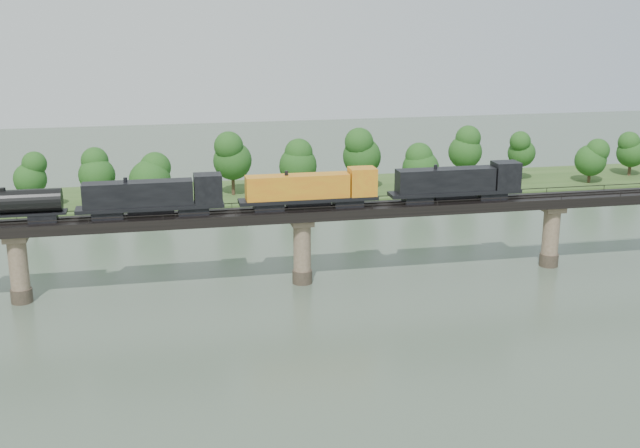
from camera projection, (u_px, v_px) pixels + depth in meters
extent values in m
plane|color=#3C4B3B|center=(350.00, 369.00, 91.91)|extent=(400.00, 400.00, 0.00)
cube|color=#2F4B1E|center=(256.00, 195.00, 171.95)|extent=(300.00, 24.00, 1.60)
cylinder|color=#473A2D|center=(22.00, 295.00, 112.19)|extent=(3.00, 3.00, 2.00)
cylinder|color=#8A725A|center=(18.00, 265.00, 110.99)|extent=(2.60, 2.60, 9.00)
cube|color=#8A725A|center=(16.00, 237.00, 109.93)|extent=(3.20, 3.20, 1.00)
cylinder|color=#473A2D|center=(302.00, 276.00, 119.97)|extent=(3.00, 3.00, 2.00)
cylinder|color=#8A725A|center=(302.00, 248.00, 118.77)|extent=(2.60, 2.60, 9.00)
cube|color=#8A725A|center=(302.00, 222.00, 117.71)|extent=(3.20, 3.20, 1.00)
cylinder|color=#473A2D|center=(549.00, 260.00, 127.75)|extent=(3.00, 3.00, 2.00)
cylinder|color=#8A725A|center=(551.00, 233.00, 126.55)|extent=(2.60, 2.60, 9.00)
cube|color=#8A725A|center=(553.00, 208.00, 125.48)|extent=(3.20, 3.20, 1.00)
cube|color=black|center=(302.00, 213.00, 117.37)|extent=(220.00, 5.00, 1.50)
cube|color=black|center=(303.00, 209.00, 116.44)|extent=(220.00, 0.12, 0.16)
cube|color=black|center=(301.00, 207.00, 117.86)|extent=(220.00, 0.12, 0.16)
cube|color=black|center=(305.00, 208.00, 114.72)|extent=(220.00, 0.10, 0.10)
cube|color=black|center=(299.00, 200.00, 119.25)|extent=(220.00, 0.10, 0.10)
cube|color=black|center=(305.00, 210.00, 114.81)|extent=(0.08, 0.08, 0.70)
cube|color=black|center=(299.00, 202.00, 119.35)|extent=(0.08, 0.08, 0.70)
cylinder|color=#382619|center=(32.00, 203.00, 154.43)|extent=(0.70, 0.70, 3.51)
sphere|color=#164213|center=(30.00, 179.00, 153.18)|extent=(6.31, 6.31, 6.31)
sphere|color=#164213|center=(29.00, 164.00, 152.40)|extent=(4.73, 4.73, 4.73)
cylinder|color=#382619|center=(98.00, 197.00, 159.20)|extent=(0.70, 0.70, 3.34)
sphere|color=#164213|center=(97.00, 175.00, 158.01)|extent=(7.18, 7.18, 7.18)
sphere|color=#164213|center=(96.00, 161.00, 157.27)|extent=(5.39, 5.39, 5.39)
cylinder|color=#382619|center=(151.00, 199.00, 158.72)|extent=(0.70, 0.70, 2.83)
sphere|color=#164213|center=(150.00, 181.00, 157.72)|extent=(8.26, 8.26, 8.26)
sphere|color=#164213|center=(149.00, 169.00, 157.09)|extent=(6.19, 6.19, 6.19)
cylinder|color=#382619|center=(233.00, 185.00, 168.03)|extent=(0.70, 0.70, 3.96)
sphere|color=#164213|center=(233.00, 161.00, 166.63)|extent=(8.07, 8.07, 8.07)
sphere|color=#164213|center=(232.00, 145.00, 165.75)|extent=(6.05, 6.05, 6.05)
cylinder|color=#382619|center=(298.00, 186.00, 169.32)|extent=(0.70, 0.70, 3.27)
sphere|color=#164213|center=(298.00, 166.00, 168.16)|extent=(8.03, 8.03, 8.03)
sphere|color=#164213|center=(298.00, 153.00, 167.43)|extent=(6.02, 6.02, 6.02)
cylinder|color=#382619|center=(361.00, 180.00, 173.08)|extent=(0.70, 0.70, 3.92)
sphere|color=#164213|center=(362.00, 156.00, 171.69)|extent=(8.29, 8.29, 8.29)
sphere|color=#164213|center=(362.00, 141.00, 170.82)|extent=(6.21, 6.21, 6.21)
cylinder|color=#382619|center=(420.00, 187.00, 168.76)|extent=(0.70, 0.70, 3.02)
sphere|color=#164213|center=(421.00, 168.00, 167.68)|extent=(7.74, 7.74, 7.74)
sphere|color=#164213|center=(421.00, 156.00, 167.01)|extent=(5.80, 5.80, 5.80)
cylinder|color=#382619|center=(464.00, 174.00, 179.41)|extent=(0.70, 0.70, 3.80)
sphere|color=#164213|center=(465.00, 152.00, 178.07)|extent=(7.47, 7.47, 7.47)
sphere|color=#164213|center=(466.00, 138.00, 177.22)|extent=(5.60, 5.60, 5.60)
cylinder|color=#382619|center=(520.00, 172.00, 182.34)|extent=(0.70, 0.70, 3.38)
sphere|color=#164213|center=(522.00, 153.00, 181.15)|extent=(6.23, 6.23, 6.23)
sphere|color=#164213|center=(522.00, 141.00, 180.40)|extent=(4.67, 4.67, 4.67)
cylinder|color=#382619|center=(589.00, 176.00, 179.58)|extent=(0.70, 0.70, 2.77)
sphere|color=#164213|center=(591.00, 160.00, 178.60)|extent=(7.04, 7.04, 7.04)
sphere|color=#164213|center=(592.00, 150.00, 177.98)|extent=(5.28, 5.28, 5.28)
cylinder|color=#382619|center=(629.00, 169.00, 187.03)|extent=(0.70, 0.70, 2.94)
sphere|color=#164213|center=(631.00, 153.00, 185.99)|extent=(6.73, 6.73, 6.73)
sphere|color=#164213|center=(632.00, 142.00, 185.33)|extent=(5.05, 5.05, 5.05)
cube|color=black|center=(491.00, 195.00, 122.76)|extent=(4.31, 2.58, 1.18)
cube|color=black|center=(417.00, 199.00, 120.46)|extent=(4.31, 2.58, 1.18)
cube|color=black|center=(455.00, 192.00, 121.41)|extent=(20.46, 3.23, 0.54)
cube|color=black|center=(445.00, 180.00, 120.56)|extent=(15.08, 2.91, 3.45)
cube|color=black|center=(506.00, 175.00, 122.36)|extent=(3.88, 3.23, 4.09)
cylinder|color=black|center=(455.00, 196.00, 121.56)|extent=(6.46, 1.51, 1.51)
cube|color=black|center=(348.00, 202.00, 118.36)|extent=(4.31, 2.58, 1.18)
cube|color=black|center=(268.00, 206.00, 116.06)|extent=(4.31, 2.58, 1.18)
cube|color=black|center=(309.00, 199.00, 117.01)|extent=(20.46, 3.23, 0.54)
cube|color=#C99018|center=(298.00, 186.00, 116.16)|extent=(15.08, 2.91, 3.45)
cube|color=#C99018|center=(362.00, 181.00, 117.96)|extent=(3.88, 3.23, 4.09)
cylinder|color=black|center=(309.00, 203.00, 117.17)|extent=(6.46, 1.51, 1.51)
cube|color=black|center=(193.00, 210.00, 113.96)|extent=(4.31, 2.58, 1.18)
cube|color=black|center=(108.00, 214.00, 111.66)|extent=(4.31, 2.58, 1.18)
cube|color=black|center=(151.00, 207.00, 112.61)|extent=(20.46, 3.23, 0.54)
cube|color=black|center=(138.00, 194.00, 111.77)|extent=(15.08, 2.91, 3.45)
cube|color=black|center=(208.00, 188.00, 113.57)|extent=(3.88, 3.23, 4.09)
cylinder|color=black|center=(151.00, 211.00, 112.77)|extent=(6.46, 1.51, 1.51)
cube|color=black|center=(43.00, 217.00, 109.99)|extent=(3.77, 2.37, 1.18)
cube|color=black|center=(5.00, 214.00, 108.86)|extent=(16.15, 2.58, 0.32)
cylinder|color=black|center=(4.00, 202.00, 108.40)|extent=(15.08, 3.23, 3.23)
cylinder|color=black|center=(3.00, 190.00, 107.94)|extent=(0.75, 0.75, 0.54)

